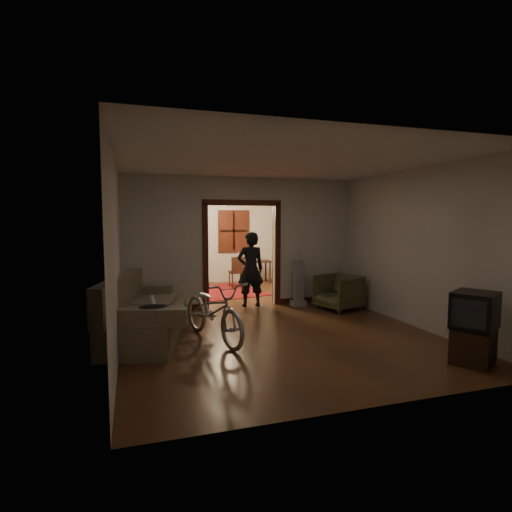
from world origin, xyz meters
name	(u,v)px	position (x,y,z in m)	size (l,w,h in m)	color
floor	(252,314)	(0.00, 0.00, 0.00)	(5.00, 8.50, 0.01)	#3C2213
ceiling	(251,174)	(0.00, 0.00, 2.80)	(5.00, 8.50, 0.01)	white
wall_back	(211,236)	(0.00, 4.25, 1.40)	(5.00, 0.02, 2.80)	beige
wall_left	(119,247)	(-2.50, 0.00, 1.40)	(0.02, 8.50, 2.80)	beige
wall_right	(361,243)	(2.50, 0.00, 1.40)	(0.02, 8.50, 2.80)	beige
partition_wall	(242,243)	(0.00, 0.75, 1.40)	(5.00, 0.14, 2.80)	beige
door_casing	(242,256)	(0.00, 0.75, 1.10)	(1.74, 0.20, 2.32)	#3C160D
far_window	(234,231)	(0.70, 4.21, 1.55)	(0.98, 0.06, 1.28)	black
chandelier	(223,202)	(0.00, 2.50, 2.35)	(0.24, 0.24, 0.24)	#FFE0A5
light_switch	(288,249)	(1.05, 0.68, 1.25)	(0.08, 0.01, 0.12)	silver
sofa	(147,308)	(-2.08, -1.16, 0.51)	(1.00, 2.22, 1.02)	brown
rolled_paper	(152,302)	(-1.98, -0.86, 0.53)	(0.10, 0.10, 0.80)	beige
jacket	(153,309)	(-2.03, -2.07, 0.68)	(0.45, 0.34, 0.13)	black
bicycle	(214,310)	(-1.09, -1.54, 0.48)	(0.64, 1.83, 0.96)	silver
armchair	(338,292)	(1.86, -0.19, 0.37)	(0.80, 0.82, 0.75)	#474929
tv_stand	(473,346)	(1.98, -3.57, 0.23)	(0.51, 0.47, 0.47)	black
crt_tv	(475,310)	(1.98, -3.57, 0.72)	(0.56, 0.50, 0.48)	black
vacuum	(299,283)	(1.20, 0.39, 0.51)	(0.31, 0.25, 1.01)	gray
person	(251,269)	(0.18, 0.66, 0.82)	(0.60, 0.39, 1.64)	black
oriental_rug	(224,291)	(0.04, 2.64, 0.01)	(1.71, 2.24, 0.02)	maroon
locker	(172,252)	(-1.20, 3.82, 0.98)	(0.98, 0.54, 1.96)	#243520
globe	(171,218)	(-1.20, 3.82, 1.94)	(0.27, 0.27, 0.27)	#1E5972
desk	(255,272)	(1.23, 3.70, 0.33)	(0.89, 0.50, 0.66)	black
desk_chair	(237,272)	(0.50, 3.11, 0.44)	(0.39, 0.39, 0.87)	black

